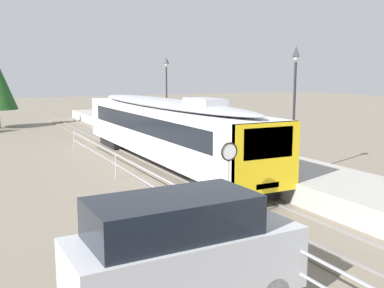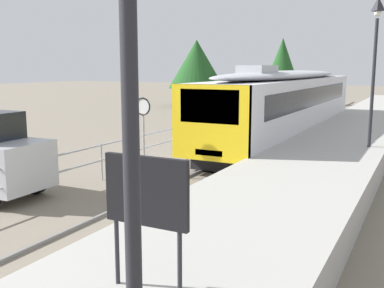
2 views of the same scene
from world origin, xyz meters
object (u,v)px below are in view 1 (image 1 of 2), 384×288
(parked_van_silver, at_px, (183,252))
(speed_limit_sign, at_px, (229,163))
(platform_lamp_far_end, at_px, (166,78))
(commuter_train, at_px, (164,126))
(platform_lamp_mid_platform, at_px, (295,81))

(parked_van_silver, bearing_deg, speed_limit_sign, 48.10)
(platform_lamp_far_end, height_order, parked_van_silver, platform_lamp_far_end)
(speed_limit_sign, xyz_separation_m, parked_van_silver, (-3.57, -3.98, -0.83))
(commuter_train, bearing_deg, platform_lamp_far_end, 65.30)
(platform_lamp_mid_platform, height_order, parked_van_silver, platform_lamp_mid_platform)
(speed_limit_sign, bearing_deg, platform_lamp_far_end, 71.54)
(commuter_train, bearing_deg, parked_van_silver, -112.00)
(commuter_train, distance_m, platform_lamp_mid_platform, 7.34)
(parked_van_silver, bearing_deg, platform_lamp_mid_platform, 40.86)
(platform_lamp_mid_platform, relative_size, speed_limit_sign, 1.91)
(platform_lamp_mid_platform, relative_size, parked_van_silver, 1.08)
(platform_lamp_far_end, distance_m, speed_limit_sign, 21.27)
(commuter_train, height_order, speed_limit_sign, commuter_train)
(commuter_train, relative_size, parked_van_silver, 3.81)
(speed_limit_sign, bearing_deg, platform_lamp_mid_platform, 36.21)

